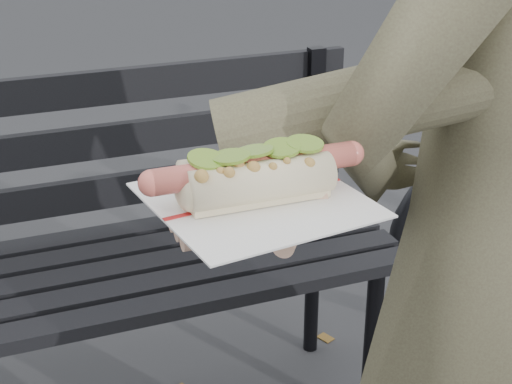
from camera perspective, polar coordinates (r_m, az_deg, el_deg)
park_bench at (r=1.81m, az=-14.20°, el=-3.70°), size 1.50×0.44×0.88m
person at (r=1.12m, az=16.56°, el=-5.37°), size 0.67×0.52×1.63m
held_hotdog at (r=0.87m, az=9.93°, el=5.71°), size 0.62×0.32×0.20m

